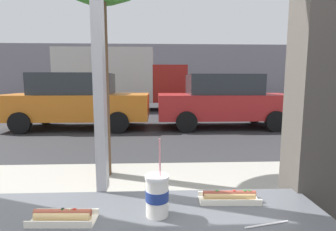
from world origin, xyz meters
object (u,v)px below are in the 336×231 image
at_px(box_truck, 119,78).
at_px(parked_car_orange, 77,101).
at_px(soda_cup_right, 157,195).
at_px(parked_car_red, 224,101).
at_px(hotdog_tray_near, 63,216).
at_px(hotdog_tray_far, 229,196).

bearing_deg(box_truck, parked_car_orange, -96.10).
relative_size(soda_cup_right, parked_car_red, 0.08).
height_order(soda_cup_right, hotdog_tray_near, soda_cup_right).
relative_size(soda_cup_right, box_truck, 0.05).
bearing_deg(parked_car_red, soda_cup_right, -106.57).
height_order(soda_cup_right, parked_car_red, parked_car_red).
relative_size(hotdog_tray_near, parked_car_red, 0.06).
distance_m(soda_cup_right, hotdog_tray_near, 0.38).
height_order(parked_car_red, box_truck, box_truck).
bearing_deg(parked_car_orange, hotdog_tray_near, -73.38).
bearing_deg(parked_car_orange, box_truck, 83.90).
height_order(hotdog_tray_far, box_truck, box_truck).
distance_m(hotdog_tray_far, box_truck, 13.10).
bearing_deg(box_truck, parked_car_red, -52.63).
distance_m(parked_car_orange, parked_car_red, 4.82).
height_order(hotdog_tray_near, box_truck, box_truck).
xyz_separation_m(soda_cup_right, parked_car_orange, (-2.61, 7.44, -0.16)).
distance_m(soda_cup_right, hotdog_tray_far, 0.36).
xyz_separation_m(hotdog_tray_near, parked_car_orange, (-2.23, 7.47, -0.09)).
distance_m(hotdog_tray_near, parked_car_orange, 7.80).
bearing_deg(hotdog_tray_near, hotdog_tray_far, 11.57).
relative_size(hotdog_tray_near, hotdog_tray_far, 0.94).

